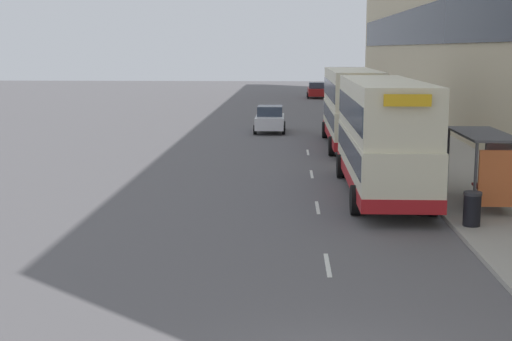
% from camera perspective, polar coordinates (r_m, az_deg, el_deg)
% --- Properties ---
extents(pavement, '(5.00, 93.00, 0.14)m').
position_cam_1_polar(pavement, '(49.95, 11.31, 3.37)').
color(pavement, '#A39E93').
rests_on(pavement, ground_plane).
extents(terrace_facade, '(3.10, 93.00, 16.00)m').
position_cam_1_polar(terrace_facade, '(50.48, 16.21, 12.25)').
color(terrace_facade, '#C6B793').
rests_on(terrace_facade, ground_plane).
extents(lane_mark_1, '(0.12, 2.00, 0.01)m').
position_cam_1_polar(lane_mark_1, '(18.43, 5.75, -7.52)').
color(lane_mark_1, silver).
rests_on(lane_mark_1, ground_plane).
extents(lane_mark_2, '(0.12, 2.00, 0.01)m').
position_cam_1_polar(lane_mark_2, '(24.85, 4.94, -2.97)').
color(lane_mark_2, silver).
rests_on(lane_mark_2, ground_plane).
extents(lane_mark_3, '(0.12, 2.00, 0.01)m').
position_cam_1_polar(lane_mark_3, '(31.37, 4.47, -0.30)').
color(lane_mark_3, silver).
rests_on(lane_mark_3, ground_plane).
extents(lane_mark_4, '(0.12, 2.00, 0.01)m').
position_cam_1_polar(lane_mark_4, '(37.93, 4.17, 1.46)').
color(lane_mark_4, silver).
rests_on(lane_mark_4, ground_plane).
extents(bus_shelter, '(1.60, 4.20, 2.48)m').
position_cam_1_polar(bus_shelter, '(25.32, 18.19, 1.12)').
color(bus_shelter, '#4C4C51').
rests_on(bus_shelter, ground_plane).
extents(double_decker_bus_near, '(2.85, 10.70, 4.30)m').
position_cam_1_polar(double_decker_bus_near, '(26.94, 10.10, 2.83)').
color(double_decker_bus_near, beige).
rests_on(double_decker_bus_near, ground_plane).
extents(double_decker_bus_ahead, '(2.85, 11.33, 4.30)m').
position_cam_1_polar(double_decker_bus_ahead, '(40.23, 7.64, 5.14)').
color(double_decker_bus_ahead, beige).
rests_on(double_decker_bus_ahead, ground_plane).
extents(car_0, '(2.03, 4.49, 1.76)m').
position_cam_1_polar(car_0, '(79.79, 4.84, 6.42)').
color(car_0, maroon).
rests_on(car_0, ground_plane).
extents(car_1, '(2.04, 4.13, 1.72)m').
position_cam_1_polar(car_1, '(47.02, 1.12, 4.12)').
color(car_1, silver).
rests_on(car_1, ground_plane).
extents(litter_bin, '(0.55, 0.55, 1.05)m').
position_cam_1_polar(litter_bin, '(22.56, 16.90, -2.94)').
color(litter_bin, black).
rests_on(litter_bin, ground_plane).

